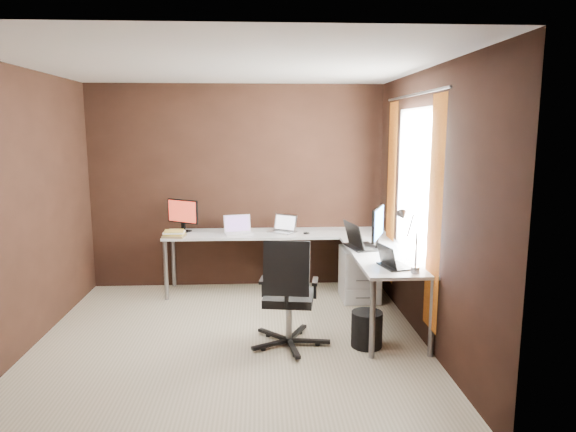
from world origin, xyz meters
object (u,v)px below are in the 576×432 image
object	(u,v)px
monitor_right	(378,225)
wastebasket	(367,329)
laptop_silver	(283,228)
monitor_left	(183,213)
drawer_pedestal	(360,274)
office_chair	(288,315)
laptop_black_small	(392,262)
laptop_white	(238,230)
laptop_black_big	(360,242)
book_stack	(174,234)
desk_lamp	(407,233)

from	to	relation	value
monitor_right	wastebasket	world-z (taller)	monitor_right
monitor_right	wastebasket	bearing A→B (deg)	-175.72
laptop_silver	wastebasket	distance (m)	1.92
monitor_left	drawer_pedestal	bearing A→B (deg)	19.34
laptop_silver	office_chair	world-z (taller)	office_chair
monitor_left	wastebasket	size ratio (longest dim) A/B	1.20
laptop_black_small	office_chair	bearing A→B (deg)	76.55
office_chair	wastebasket	world-z (taller)	office_chair
laptop_white	laptop_black_big	world-z (taller)	laptop_black_big
laptop_white	book_stack	size ratio (longest dim) A/B	1.35
laptop_silver	office_chair	size ratio (longest dim) A/B	0.37
laptop_silver	book_stack	world-z (taller)	laptop_silver
drawer_pedestal	desk_lamp	world-z (taller)	desk_lamp
monitor_right	desk_lamp	size ratio (longest dim) A/B	0.93
office_chair	book_stack	bearing A→B (deg)	139.93
laptop_silver	wastebasket	bearing A→B (deg)	-33.71
laptop_silver	office_chair	distance (m)	1.71
laptop_black_big	laptop_black_small	bearing A→B (deg)	178.23
laptop_white	laptop_silver	size ratio (longest dim) A/B	0.96
monitor_right	office_chair	bearing A→B (deg)	149.38
office_chair	wastebasket	size ratio (longest dim) A/B	3.12
laptop_black_small	laptop_black_big	bearing A→B (deg)	-2.73
laptop_silver	book_stack	bearing A→B (deg)	-136.10
laptop_white	drawer_pedestal	bearing A→B (deg)	-25.07
book_stack	office_chair	distance (m)	1.95
laptop_white	desk_lamp	world-z (taller)	desk_lamp
monitor_right	monitor_left	bearing A→B (deg)	87.00
monitor_left	laptop_silver	bearing A→B (deg)	27.03
drawer_pedestal	monitor_right	size ratio (longest dim) A/B	1.18
wastebasket	laptop_white	bearing A→B (deg)	126.87
desk_lamp	wastebasket	xyz separation A→B (m)	(-0.31, 0.09, -0.91)
book_stack	laptop_silver	bearing A→B (deg)	9.73
laptop_silver	laptop_black_small	bearing A→B (deg)	-27.01
laptop_white	book_stack	world-z (taller)	laptop_white
drawer_pedestal	laptop_white	xyz separation A→B (m)	(-1.41, 0.31, 0.48)
laptop_white	laptop_black_small	distance (m)	2.15
monitor_right	laptop_black_big	xyz separation A→B (m)	(-0.18, 0.05, -0.19)
desk_lamp	office_chair	world-z (taller)	desk_lamp
office_chair	laptop_white	bearing A→B (deg)	116.77
laptop_black_small	laptop_white	bearing A→B (deg)	28.97
book_stack	monitor_left	bearing A→B (deg)	80.36
drawer_pedestal	laptop_black_small	xyz separation A→B (m)	(0.03, -1.28, 0.48)
laptop_black_small	office_chair	distance (m)	1.05
monitor_right	laptop_black_small	xyz separation A→B (m)	(-0.03, -0.72, -0.21)
wastebasket	laptop_black_big	bearing A→B (deg)	84.58
laptop_silver	office_chair	xyz separation A→B (m)	(-0.03, -1.64, -0.48)
laptop_black_small	drawer_pedestal	bearing A→B (deg)	-11.70
drawer_pedestal	laptop_black_small	world-z (taller)	laptop_black_small
laptop_black_big	laptop_black_small	distance (m)	0.78
drawer_pedestal	wastebasket	bearing A→B (deg)	-97.99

